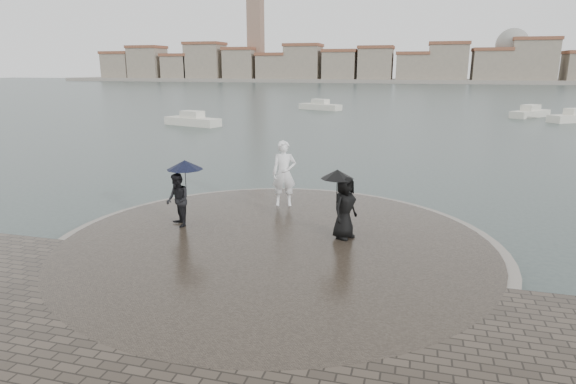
% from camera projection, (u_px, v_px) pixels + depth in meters
% --- Properties ---
extents(ground, '(400.00, 400.00, 0.00)m').
position_uv_depth(ground, '(229.00, 312.00, 10.26)').
color(ground, '#2B3835').
rests_on(ground, ground).
extents(kerb_ring, '(12.50, 12.50, 0.32)m').
position_uv_depth(kerb_ring, '(276.00, 248.00, 13.49)').
color(kerb_ring, gray).
rests_on(kerb_ring, ground).
extents(quay_tip, '(11.90, 11.90, 0.36)m').
position_uv_depth(quay_tip, '(276.00, 247.00, 13.48)').
color(quay_tip, '#2D261E').
rests_on(quay_tip, ground).
extents(statue, '(0.95, 0.75, 2.28)m').
position_uv_depth(statue, '(284.00, 174.00, 16.65)').
color(statue, white).
rests_on(statue, quay_tip).
extents(visitor_left, '(1.30, 1.15, 2.04)m').
position_uv_depth(visitor_left, '(180.00, 190.00, 14.44)').
color(visitor_left, black).
rests_on(visitor_left, quay_tip).
extents(visitor_right, '(1.17, 1.09, 1.95)m').
position_uv_depth(visitor_right, '(343.00, 201.00, 13.45)').
color(visitor_right, black).
rests_on(visitor_right, quay_tip).
extents(far_skyline, '(260.00, 20.00, 37.00)m').
position_uv_depth(far_skyline, '(393.00, 66.00, 160.48)').
color(far_skyline, gray).
rests_on(far_skyline, ground).
extents(boats, '(39.59, 22.75, 1.50)m').
position_uv_depth(boats, '(405.00, 114.00, 49.62)').
color(boats, silver).
rests_on(boats, ground).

